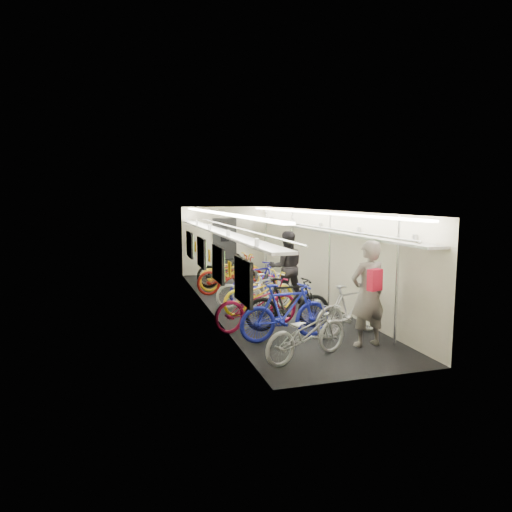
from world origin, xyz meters
TOP-DOWN VIEW (x-y plane):
  - train_car_shell at (-0.36, 0.71)m, footprint 10.00×10.00m
  - bicycle_0 at (-0.57, -3.97)m, footprint 1.85×1.17m
  - bicycle_1 at (-0.55, -2.89)m, footprint 1.88×0.65m
  - bicycle_2 at (-0.85, -1.99)m, footprint 2.11×1.24m
  - bicycle_3 at (-0.25, -2.24)m, footprint 1.84×0.57m
  - bicycle_4 at (-0.43, -0.77)m, footprint 1.97×1.03m
  - bicycle_5 at (-0.13, -0.53)m, footprint 1.59×1.02m
  - bicycle_6 at (-0.43, -0.17)m, footprint 1.86×0.76m
  - bicycle_7 at (-0.17, 0.24)m, footprint 1.88×1.18m
  - bicycle_8 at (-0.55, 1.64)m, footprint 2.11×0.97m
  - bicycle_9 at (-0.48, 2.57)m, footprint 1.83×0.73m
  - bicycle_10 at (-0.43, 2.18)m, footprint 2.13×1.10m
  - bicycle_11 at (0.79, -2.97)m, footprint 1.79×0.88m
  - bicycle_12 at (-0.42, 2.94)m, footprint 1.86×0.98m
  - passenger_near at (0.77, -3.62)m, footprint 0.76×0.54m
  - passenger_mid at (0.56, 0.09)m, footprint 1.01×0.85m
  - backpack at (0.74, -3.89)m, footprint 0.29×0.22m

SIDE VIEW (x-z plane):
  - bicycle_0 at x=-0.57m, z-range 0.00..0.92m
  - bicycle_12 at x=-0.42m, z-range 0.00..0.93m
  - bicycle_5 at x=-0.13m, z-range 0.00..0.93m
  - bicycle_6 at x=-0.43m, z-range 0.00..0.95m
  - bicycle_4 at x=-0.43m, z-range 0.00..0.98m
  - bicycle_11 at x=0.79m, z-range 0.00..1.04m
  - bicycle_2 at x=-0.85m, z-range 0.00..1.05m
  - bicycle_10 at x=-0.43m, z-range 0.00..1.06m
  - bicycle_8 at x=-0.55m, z-range 0.00..1.07m
  - bicycle_9 at x=-0.48m, z-range 0.00..1.07m
  - bicycle_7 at x=-0.17m, z-range 0.00..1.09m
  - bicycle_3 at x=-0.25m, z-range 0.00..1.10m
  - bicycle_1 at x=-0.55m, z-range 0.00..1.11m
  - passenger_mid at x=0.56m, z-range 0.00..1.86m
  - passenger_near at x=0.77m, z-range 0.00..1.95m
  - backpack at x=0.74m, z-range 1.09..1.47m
  - train_car_shell at x=-0.36m, z-range -3.34..6.66m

